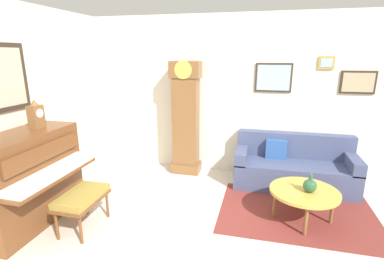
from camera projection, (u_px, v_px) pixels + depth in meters
ground_plane at (199, 249)px, 3.40m from camera, size 6.40×6.00×0.10m
wall_back at (230, 96)px, 5.24m from camera, size 5.30×0.13×2.80m
area_rug at (297, 213)px, 4.05m from camera, size 2.10×1.50×0.01m
piano at (27, 179)px, 3.70m from camera, size 0.87×1.44×1.20m
piano_bench at (82, 198)px, 3.62m from camera, size 0.42×0.70×0.48m
grandfather_clock at (186, 122)px, 5.25m from camera, size 0.52×0.34×2.03m
couch at (293, 167)px, 4.87m from camera, size 1.90×0.80×0.84m
coffee_table at (304, 192)px, 3.79m from camera, size 0.88×0.88×0.43m
mantel_clock at (36, 115)px, 3.77m from camera, size 0.13×0.18×0.38m
green_jug at (310, 186)px, 3.72m from camera, size 0.17×0.17×0.24m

